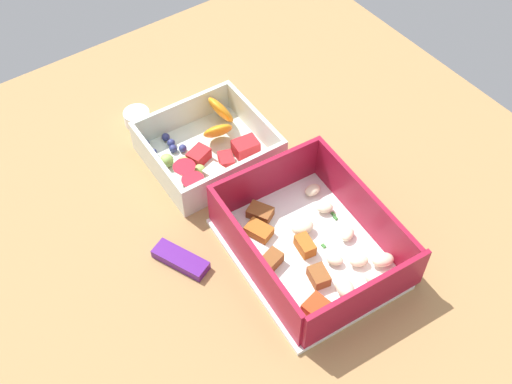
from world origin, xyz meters
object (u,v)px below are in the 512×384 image
(pasta_container, at_px, (311,243))
(candy_bar, at_px, (181,260))
(fruit_bowl, at_px, (208,149))
(paper_cup_liner, at_px, (137,118))

(pasta_container, relative_size, candy_bar, 3.16)
(fruit_bowl, relative_size, candy_bar, 2.33)
(pasta_container, bearing_deg, fruit_bowl, 8.89)
(pasta_container, xyz_separation_m, paper_cup_liner, (0.32, 0.06, -0.01))
(pasta_container, distance_m, paper_cup_liner, 0.33)
(pasta_container, distance_m, fruit_bowl, 0.20)
(pasta_container, xyz_separation_m, fruit_bowl, (0.20, 0.02, -0.00))
(pasta_container, relative_size, paper_cup_liner, 5.97)
(fruit_bowl, bearing_deg, candy_bar, 136.06)
(pasta_container, height_order, fruit_bowl, pasta_container)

